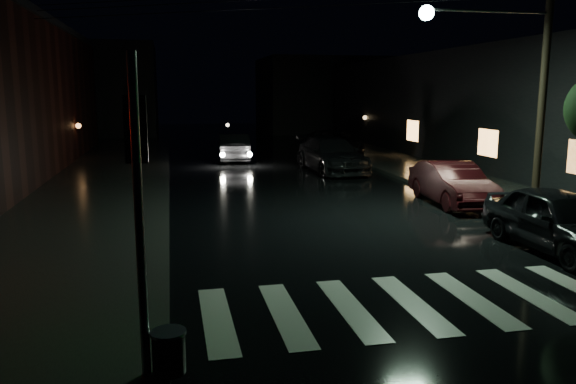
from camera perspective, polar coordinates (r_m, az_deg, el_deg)
ground at (r=9.67m, az=0.35°, el=-13.39°), size 120.00×120.00×0.00m
sidewalk_left at (r=23.19m, az=-19.42°, el=0.19°), size 6.00×44.00×0.15m
sidewalk_right at (r=25.87m, az=15.64°, el=1.38°), size 4.00×44.00×0.15m
building_right at (r=32.68m, az=23.67°, el=7.83°), size 10.00×40.00×6.00m
building_far_left at (r=54.27m, az=-20.77°, el=9.69°), size 14.00×10.00×8.00m
building_far_right at (r=55.96m, az=4.70°, el=9.79°), size 14.00×10.00×7.00m
crosswalk at (r=11.07m, az=15.40°, el=-10.60°), size 9.00×3.00×0.01m
signal_pole_corner at (r=7.57m, az=-13.42°, el=-7.99°), size 0.68×0.61×4.20m
utility_pole at (r=18.99m, az=22.99°, el=11.61°), size 4.92×0.44×8.00m
parked_car_a at (r=15.18m, az=25.87°, el=-2.61°), size 1.85×4.56×1.55m
parked_car_b at (r=20.17m, az=16.34°, el=0.85°), size 1.86×4.57×1.47m
parked_car_c at (r=27.46m, az=4.47°, el=3.80°), size 2.69×5.83×1.65m
parked_car_d at (r=33.84m, az=4.48°, el=4.94°), size 2.80×5.75×1.58m
oncoming_car at (r=31.80m, az=-5.53°, el=4.55°), size 1.93×4.76×1.53m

